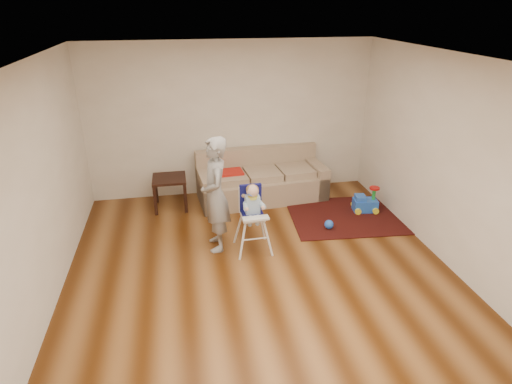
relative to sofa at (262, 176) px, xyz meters
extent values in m
plane|color=#462109|center=(-0.46, -2.30, -0.43)|extent=(5.50, 5.50, 0.00)
cube|color=beige|center=(-0.46, 0.45, 0.92)|extent=(5.00, 0.04, 2.70)
cube|color=beige|center=(-2.96, -2.30, 0.92)|extent=(0.04, 5.50, 2.70)
cube|color=beige|center=(2.04, -2.30, 0.92)|extent=(0.04, 5.50, 2.70)
cube|color=white|center=(-0.46, -2.30, 2.27)|extent=(5.00, 5.50, 0.04)
cube|color=red|center=(-0.61, -0.05, 0.14)|extent=(0.53, 0.37, 0.04)
cube|color=black|center=(1.28, -0.96, -0.42)|extent=(2.02, 1.58, 0.02)
sphere|color=blue|center=(0.80, -1.32, -0.34)|extent=(0.14, 0.14, 0.14)
cylinder|color=blue|center=(-0.52, -1.76, 0.47)|extent=(0.01, 0.12, 0.01)
imported|color=gray|center=(-0.96, -1.50, 0.39)|extent=(0.41, 0.61, 1.65)
camera|label=1|loc=(-1.40, -6.87, 2.84)|focal=30.00mm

